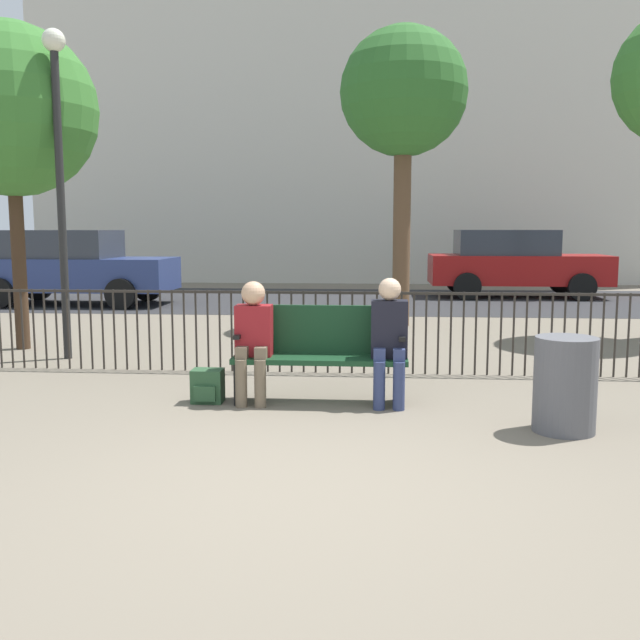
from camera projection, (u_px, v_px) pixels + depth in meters
ground_plane at (294, 485)px, 4.64m from camera, size 80.00×80.00×0.00m
park_bench at (321, 351)px, 6.85m from camera, size 1.66×0.45×0.92m
seated_person_0 at (253, 334)px, 6.74m from camera, size 0.34×0.39×1.17m
seated_person_1 at (389, 335)px, 6.65m from camera, size 0.34×0.39×1.20m
backpack at (208, 386)px, 6.82m from camera, size 0.29×0.26×0.32m
fence_railing at (328, 325)px, 8.17m from camera, size 9.01×0.03×0.95m
tree_1 at (404, 96)px, 11.76m from camera, size 2.12×2.12×4.96m
tree_2 at (11, 111)px, 9.48m from camera, size 2.29×2.29×4.37m
lamp_post at (59, 148)px, 8.81m from camera, size 0.28×0.28×4.07m
street_surface at (352, 300)px, 16.51m from camera, size 24.00×6.00×0.01m
parked_car_0 at (72, 266)px, 15.51m from camera, size 4.20×1.94×1.62m
parked_car_1 at (514, 262)px, 17.24m from camera, size 4.20×1.94×1.62m
building_facade at (361, 47)px, 23.45m from camera, size 20.00×6.00×15.15m
trash_bin at (565, 385)px, 5.82m from camera, size 0.50×0.50×0.78m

